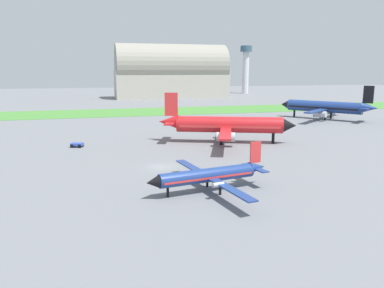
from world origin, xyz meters
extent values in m
plane|color=slate|center=(0.00, 0.00, 0.00)|extent=(600.00, 600.00, 0.00)
cube|color=#478438|center=(0.00, 84.18, 0.04)|extent=(360.00, 28.00, 0.08)
cylinder|color=navy|center=(62.58, 46.82, 4.14)|extent=(17.23, 21.24, 3.64)
cone|color=black|center=(54.62, 57.40, 4.14)|extent=(4.84, 4.79, 3.57)
cone|color=navy|center=(70.93, 35.70, 4.59)|extent=(5.40, 5.67, 3.28)
cube|color=black|center=(62.58, 46.82, 3.87)|extent=(16.50, 20.23, 0.51)
cube|color=navy|center=(56.63, 41.52, 3.50)|extent=(14.10, 11.40, 0.36)
cube|color=navy|center=(69.33, 51.06, 3.50)|extent=(14.10, 11.40, 0.36)
cylinder|color=#B7BABF|center=(58.91, 43.23, 2.20)|extent=(3.99, 4.38, 2.00)
cylinder|color=#B7BABF|center=(67.04, 49.35, 2.20)|extent=(3.99, 4.38, 2.00)
cube|color=black|center=(70.54, 36.23, 8.61)|extent=(2.14, 2.64, 5.30)
cube|color=navy|center=(68.68, 34.84, 4.50)|extent=(4.90, 4.37, 0.29)
cube|color=navy|center=(72.39, 37.63, 4.50)|extent=(4.90, 4.37, 0.29)
cylinder|color=black|center=(56.61, 54.76, 1.16)|extent=(0.66, 0.66, 2.32)
cylinder|color=black|center=(61.29, 43.78, 1.16)|extent=(0.66, 0.66, 2.32)
cylinder|color=black|center=(65.86, 47.21, 1.16)|extent=(0.66, 0.66, 2.32)
cylinder|color=navy|center=(3.67, -14.19, 2.23)|extent=(13.53, 4.06, 1.86)
cone|color=black|center=(-3.67, -15.42, 2.23)|extent=(2.14, 2.11, 1.82)
cone|color=navy|center=(11.39, -12.89, 2.47)|extent=(2.85, 2.09, 1.68)
cube|color=red|center=(3.67, -14.19, 2.09)|extent=(12.80, 3.98, 0.26)
cube|color=navy|center=(4.89, -19.17, 1.91)|extent=(2.99, 10.32, 0.19)
cube|color=navy|center=(3.19, -9.07, 1.91)|extent=(2.99, 10.32, 0.19)
cylinder|color=#B7BABF|center=(4.07, -17.44, 1.91)|extent=(1.57, 0.83, 0.60)
cylinder|color=#B7BABF|center=(2.98, -10.98, 1.91)|extent=(1.57, 0.83, 0.60)
cube|color=red|center=(11.02, -12.95, 4.66)|extent=(1.69, 0.50, 2.98)
cube|color=navy|center=(11.24, -14.23, 2.42)|extent=(1.53, 2.76, 0.15)
cube|color=navy|center=(10.80, -11.66, 2.42)|extent=(1.53, 2.76, 0.15)
cylinder|color=black|center=(-1.83, -15.11, 0.65)|extent=(0.34, 0.34, 1.30)
cylinder|color=black|center=(4.90, -15.85, 0.65)|extent=(0.34, 0.34, 1.30)
cylinder|color=black|center=(4.29, -12.21, 0.65)|extent=(0.34, 0.34, 1.30)
cylinder|color=red|center=(18.47, 17.12, 4.03)|extent=(22.95, 11.64, 3.55)
cone|color=black|center=(30.52, 12.49, 4.03)|extent=(4.26, 4.40, 3.48)
cone|color=red|center=(5.83, 21.98, 4.48)|extent=(5.36, 4.60, 3.19)
cube|color=red|center=(18.47, 17.12, 3.77)|extent=(21.77, 11.25, 0.50)
cube|color=red|center=(20.65, 24.58, 3.41)|extent=(7.66, 15.26, 0.35)
cube|color=red|center=(15.09, 10.13, 3.41)|extent=(7.66, 15.26, 0.35)
cylinder|color=#B7BABF|center=(19.65, 21.98, 2.14)|extent=(4.31, 3.21, 1.95)
cylinder|color=#B7BABF|center=(16.09, 12.73, 2.14)|extent=(4.31, 3.21, 1.95)
cube|color=red|center=(6.43, 21.75, 8.39)|extent=(2.86, 1.44, 5.16)
cube|color=red|center=(7.24, 23.86, 4.39)|extent=(3.43, 4.91, 0.28)
cube|color=red|center=(5.62, 19.65, 4.39)|extent=(3.43, 4.91, 0.28)
cylinder|color=black|center=(27.51, 13.65, 1.13)|extent=(0.64, 0.64, 2.26)
cylinder|color=black|center=(17.97, 20.30, 1.13)|extent=(0.64, 0.64, 2.26)
cylinder|color=black|center=(15.97, 15.10, 1.13)|extent=(0.64, 0.64, 2.26)
cube|color=#334FB2|center=(-14.02, 20.49, 0.62)|extent=(2.78, 2.26, 0.55)
cylinder|color=black|center=(-15.07, 20.09, 0.35)|extent=(0.74, 0.48, 0.70)
cylinder|color=black|center=(-14.54, 21.49, 0.35)|extent=(0.74, 0.48, 0.70)
cylinder|color=black|center=(-13.51, 19.49, 0.35)|extent=(0.74, 0.48, 0.70)
cylinder|color=black|center=(-12.97, 20.89, 0.35)|extent=(0.74, 0.48, 0.70)
cube|color=#B2AD9E|center=(34.90, 156.82, 8.13)|extent=(65.05, 22.38, 16.26)
cylinder|color=gray|center=(34.90, 156.82, 18.50)|extent=(63.75, 24.62, 24.62)
cylinder|color=silver|center=(93.10, 183.73, 14.19)|extent=(4.40, 4.40, 28.37)
cylinder|color=#38566B|center=(93.10, 183.73, 30.37)|extent=(8.00, 8.00, 4.00)
camera|label=1|loc=(-10.42, -58.97, 15.76)|focal=34.65mm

